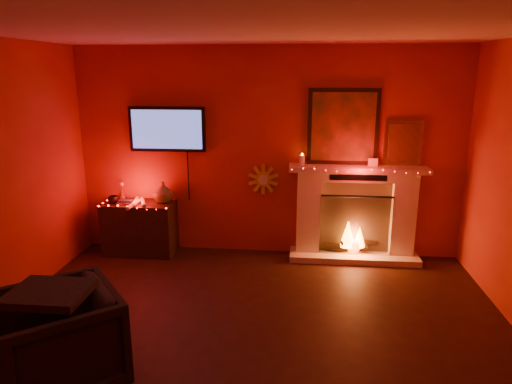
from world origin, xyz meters
TOP-DOWN VIEW (x-y plane):
  - room at (0.00, 0.00)m, footprint 5.00×5.00m
  - fireplace at (1.14, 2.39)m, footprint 1.72×0.40m
  - tv at (-1.30, 2.45)m, footprint 1.00×0.07m
  - sunburst_clock at (-0.05, 2.48)m, footprint 0.40×0.03m
  - console_table at (-1.67, 2.26)m, footprint 0.92×0.60m
  - armchair at (-1.36, -0.43)m, footprint 1.19×1.19m

SIDE VIEW (x-z plane):
  - armchair at x=-1.36m, z-range 0.00..0.78m
  - console_table at x=-1.67m, z-range -0.10..0.88m
  - fireplace at x=1.14m, z-range -0.37..1.81m
  - sunburst_clock at x=-0.05m, z-range 0.80..1.20m
  - room at x=0.00m, z-range -1.15..3.85m
  - tv at x=-1.30m, z-range 1.03..2.27m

